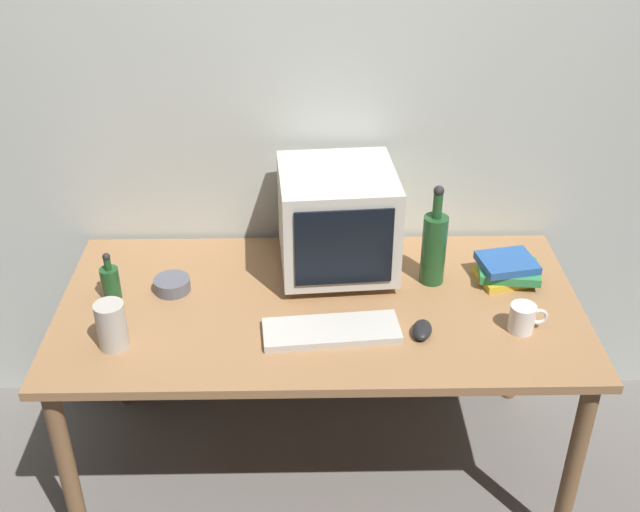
% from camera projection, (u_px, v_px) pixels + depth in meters
% --- Properties ---
extents(ground_plane, '(6.00, 6.00, 0.00)m').
position_uv_depth(ground_plane, '(320.00, 463.00, 2.93)').
color(ground_plane, slate).
extents(back_wall, '(4.00, 0.08, 2.50)m').
position_uv_depth(back_wall, '(317.00, 98.00, 2.69)').
color(back_wall, beige).
rests_on(back_wall, ground).
extents(desk, '(1.70, 0.85, 0.73)m').
position_uv_depth(desk, '(320.00, 322.00, 2.59)').
color(desk, '#9E7047').
rests_on(desk, ground).
extents(crt_monitor, '(0.41, 0.41, 0.37)m').
position_uv_depth(crt_monitor, '(337.00, 220.00, 2.63)').
color(crt_monitor, beige).
rests_on(crt_monitor, desk).
extents(keyboard, '(0.43, 0.19, 0.02)m').
position_uv_depth(keyboard, '(331.00, 331.00, 2.40)').
color(keyboard, beige).
rests_on(keyboard, desk).
extents(computer_mouse, '(0.08, 0.11, 0.04)m').
position_uv_depth(computer_mouse, '(422.00, 330.00, 2.40)').
color(computer_mouse, black).
rests_on(computer_mouse, desk).
extents(bottle_tall, '(0.08, 0.08, 0.36)m').
position_uv_depth(bottle_tall, '(434.00, 246.00, 2.59)').
color(bottle_tall, '#1E4C23').
rests_on(bottle_tall, desk).
extents(bottle_short, '(0.06, 0.06, 0.17)m').
position_uv_depth(bottle_short, '(110.00, 282.00, 2.54)').
color(bottle_short, '#1E4C23').
rests_on(bottle_short, desk).
extents(book_stack, '(0.22, 0.19, 0.08)m').
position_uv_depth(book_stack, '(507.00, 270.00, 2.65)').
color(book_stack, gold).
rests_on(book_stack, desk).
extents(mug, '(0.12, 0.08, 0.09)m').
position_uv_depth(mug, '(523.00, 318.00, 2.40)').
color(mug, white).
rests_on(mug, desk).
extents(cd_spindle, '(0.12, 0.12, 0.04)m').
position_uv_depth(cd_spindle, '(172.00, 285.00, 2.60)').
color(cd_spindle, '#595B66').
rests_on(cd_spindle, desk).
extents(metal_canister, '(0.09, 0.09, 0.15)m').
position_uv_depth(metal_canister, '(112.00, 325.00, 2.32)').
color(metal_canister, '#B7B2A8').
rests_on(metal_canister, desk).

